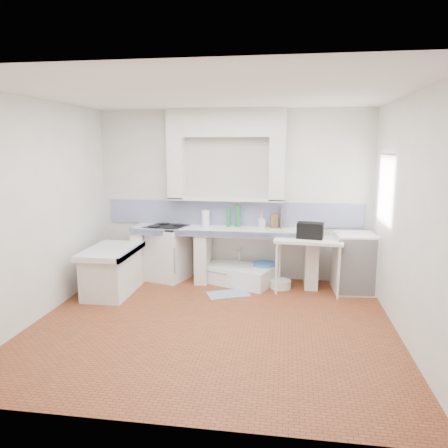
# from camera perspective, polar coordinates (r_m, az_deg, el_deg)

# --- Properties ---
(floor) EXTENTS (4.50, 4.50, 0.00)m
(floor) POSITION_cam_1_polar(r_m,az_deg,el_deg) (5.49, -1.57, -13.28)
(floor) COLOR brown
(floor) RESTS_ON ground
(ceiling) EXTENTS (4.50, 4.50, 0.00)m
(ceiling) POSITION_cam_1_polar(r_m,az_deg,el_deg) (5.06, -1.73, 17.14)
(ceiling) COLOR white
(ceiling) RESTS_ON ground
(wall_back) EXTENTS (4.50, 0.00, 4.50)m
(wall_back) POSITION_cam_1_polar(r_m,az_deg,el_deg) (7.05, 1.19, 3.86)
(wall_back) COLOR white
(wall_back) RESTS_ON ground
(wall_front) EXTENTS (4.50, 0.00, 4.50)m
(wall_front) POSITION_cam_1_polar(r_m,az_deg,el_deg) (3.18, -7.95, -4.39)
(wall_front) COLOR white
(wall_front) RESTS_ON ground
(wall_left) EXTENTS (0.00, 4.50, 4.50)m
(wall_left) POSITION_cam_1_polar(r_m,az_deg,el_deg) (5.91, -23.66, 1.70)
(wall_left) COLOR white
(wall_left) RESTS_ON ground
(wall_right) EXTENTS (0.00, 4.50, 4.50)m
(wall_right) POSITION_cam_1_polar(r_m,az_deg,el_deg) (5.20, 23.57, 0.61)
(wall_right) COLOR white
(wall_right) RESTS_ON ground
(alcove_mass) EXTENTS (1.90, 0.25, 0.45)m
(alcove_mass) POSITION_cam_1_polar(r_m,az_deg,el_deg) (6.91, 0.25, 13.49)
(alcove_mass) COLOR white
(alcove_mass) RESTS_ON ground
(window_frame) EXTENTS (0.35, 0.86, 1.06)m
(window_frame) POSITION_cam_1_polar(r_m,az_deg,el_deg) (6.37, 22.47, 4.17)
(window_frame) COLOR #381F11
(window_frame) RESTS_ON ground
(lace_valance) EXTENTS (0.01, 0.84, 0.24)m
(lace_valance) POSITION_cam_1_polar(r_m,az_deg,el_deg) (6.31, 21.42, 7.65)
(lace_valance) COLOR white
(lace_valance) RESTS_ON ground
(counter_slab) EXTENTS (3.00, 0.60, 0.08)m
(counter_slab) POSITION_cam_1_polar(r_m,az_deg,el_deg) (6.86, 0.03, -0.90)
(counter_slab) COLOR white
(counter_slab) RESTS_ON ground
(counter_lip) EXTENTS (3.00, 0.04, 0.10)m
(counter_lip) POSITION_cam_1_polar(r_m,az_deg,el_deg) (6.59, -0.33, -1.37)
(counter_lip) COLOR navy
(counter_lip) RESTS_ON ground
(counter_pier_left) EXTENTS (0.20, 0.55, 0.82)m
(counter_pier_left) POSITION_cam_1_polar(r_m,az_deg,el_deg) (7.29, -10.95, -4.04)
(counter_pier_left) COLOR white
(counter_pier_left) RESTS_ON ground
(counter_pier_mid) EXTENTS (0.20, 0.55, 0.82)m
(counter_pier_mid) POSITION_cam_1_polar(r_m,az_deg,el_deg) (7.02, -2.81, -4.42)
(counter_pier_mid) COLOR white
(counter_pier_mid) RESTS_ON ground
(counter_pier_right) EXTENTS (0.20, 0.55, 0.82)m
(counter_pier_right) POSITION_cam_1_polar(r_m,az_deg,el_deg) (6.90, 11.65, -4.88)
(counter_pier_right) COLOR white
(counter_pier_right) RESTS_ON ground
(peninsula_top) EXTENTS (0.70, 1.10, 0.08)m
(peninsula_top) POSITION_cam_1_polar(r_m,az_deg,el_deg) (6.58, -14.97, -3.53)
(peninsula_top) COLOR white
(peninsula_top) RESTS_ON ground
(peninsula_base) EXTENTS (0.60, 1.00, 0.62)m
(peninsula_base) POSITION_cam_1_polar(r_m,az_deg,el_deg) (6.67, -14.83, -6.45)
(peninsula_base) COLOR white
(peninsula_base) RESTS_ON ground
(peninsula_lip) EXTENTS (0.04, 1.10, 0.10)m
(peninsula_lip) POSITION_cam_1_polar(r_m,az_deg,el_deg) (6.46, -12.27, -3.68)
(peninsula_lip) COLOR navy
(peninsula_lip) RESTS_ON ground
(backsplash) EXTENTS (4.27, 0.03, 0.40)m
(backsplash) POSITION_cam_1_polar(r_m,az_deg,el_deg) (7.08, 1.17, 1.43)
(backsplash) COLOR navy
(backsplash) RESTS_ON ground
(stove) EXTENTS (0.77, 0.76, 0.87)m
(stove) POSITION_cam_1_polar(r_m,az_deg,el_deg) (7.18, -7.65, -3.94)
(stove) COLOR white
(stove) RESTS_ON ground
(sink) EXTENTS (1.25, 0.97, 0.27)m
(sink) POSITION_cam_1_polar(r_m,az_deg,el_deg) (6.96, 1.87, -6.90)
(sink) COLOR white
(sink) RESTS_ON ground
(side_table) EXTENTS (1.05, 0.64, 0.04)m
(side_table) POSITION_cam_1_polar(r_m,az_deg,el_deg) (6.62, 11.21, -5.46)
(side_table) COLOR white
(side_table) RESTS_ON ground
(fridge) EXTENTS (0.63, 0.63, 0.91)m
(fridge) POSITION_cam_1_polar(r_m,az_deg,el_deg) (6.80, 17.09, -4.98)
(fridge) COLOR white
(fridge) RESTS_ON ground
(bucket_red) EXTENTS (0.40, 0.40, 0.28)m
(bucket_red) POSITION_cam_1_polar(r_m,az_deg,el_deg) (6.94, 0.29, -6.88)
(bucket_red) COLOR red
(bucket_red) RESTS_ON ground
(bucket_orange) EXTENTS (0.30, 0.30, 0.26)m
(bucket_orange) POSITION_cam_1_polar(r_m,az_deg,el_deg) (6.87, 2.03, -7.17)
(bucket_orange) COLOR orange
(bucket_orange) RESTS_ON ground
(bucket_blue) EXTENTS (0.45, 0.45, 0.34)m
(bucket_blue) POSITION_cam_1_polar(r_m,az_deg,el_deg) (7.00, 5.44, -6.54)
(bucket_blue) COLOR blue
(bucket_blue) RESTS_ON ground
(basin_white) EXTENTS (0.37, 0.37, 0.13)m
(basin_white) POSITION_cam_1_polar(r_m,az_deg,el_deg) (6.81, 7.61, -8.01)
(basin_white) COLOR white
(basin_white) RESTS_ON ground
(water_bottle_a) EXTENTS (0.08, 0.08, 0.28)m
(water_bottle_a) POSITION_cam_1_polar(r_m,az_deg,el_deg) (7.16, 1.49, -6.36)
(water_bottle_a) COLOR silver
(water_bottle_a) RESTS_ON ground
(water_bottle_b) EXTENTS (0.09, 0.09, 0.29)m
(water_bottle_b) POSITION_cam_1_polar(r_m,az_deg,el_deg) (7.11, 2.74, -6.45)
(water_bottle_b) COLOR silver
(water_bottle_b) RESTS_ON ground
(black_bag) EXTENTS (0.42, 0.28, 0.24)m
(black_bag) POSITION_cam_1_polar(r_m,az_deg,el_deg) (6.50, 11.52, -0.86)
(black_bag) COLOR black
(black_bag) RESTS_ON side_table
(green_bottle_a) EXTENTS (0.08, 0.08, 0.30)m
(green_bottle_a) POSITION_cam_1_polar(r_m,az_deg,el_deg) (6.96, 0.63, 0.85)
(green_bottle_a) COLOR #206F36
(green_bottle_a) RESTS_ON counter_slab
(green_bottle_b) EXTENTS (0.09, 0.09, 0.36)m
(green_bottle_b) POSITION_cam_1_polar(r_m,az_deg,el_deg) (6.94, 1.89, 1.09)
(green_bottle_b) COLOR #206F36
(green_bottle_b) RESTS_ON counter_slab
(knife_block) EXTENTS (0.13, 0.11, 0.23)m
(knife_block) POSITION_cam_1_polar(r_m,az_deg,el_deg) (6.91, 6.73, 0.41)
(knife_block) COLOR brown
(knife_block) RESTS_ON counter_slab
(cutting_board) EXTENTS (0.03, 0.23, 0.32)m
(cutting_board) POSITION_cam_1_polar(r_m,az_deg,el_deg) (6.90, 7.70, 0.76)
(cutting_board) COLOR brown
(cutting_board) RESTS_ON counter_slab
(paper_towel) EXTENTS (0.13, 0.13, 0.26)m
(paper_towel) POSITION_cam_1_polar(r_m,az_deg,el_deg) (7.03, -2.50, 0.79)
(paper_towel) COLOR white
(paper_towel) RESTS_ON counter_slab
(soap_bottle) EXTENTS (0.13, 0.13, 0.22)m
(soap_bottle) POSITION_cam_1_polar(r_m,az_deg,el_deg) (6.92, 5.09, 0.40)
(soap_bottle) COLOR white
(soap_bottle) RESTS_ON counter_slab
(rug) EXTENTS (0.71, 0.57, 0.01)m
(rug) POSITION_cam_1_polar(r_m,az_deg,el_deg) (6.49, 0.57, -9.41)
(rug) COLOR #2F4F87
(rug) RESTS_ON ground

